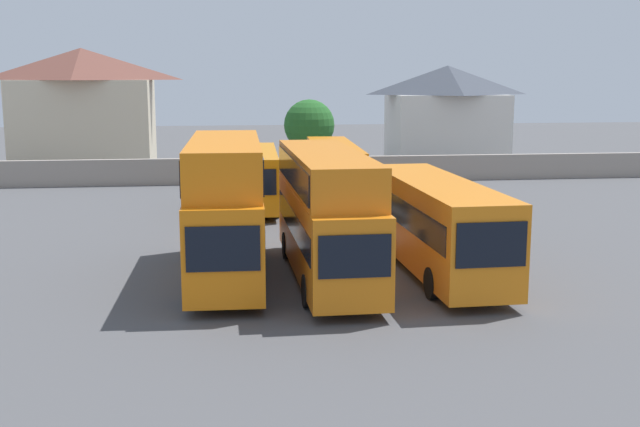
{
  "coord_description": "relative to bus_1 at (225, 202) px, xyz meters",
  "views": [
    {
      "loc": [
        -3.88,
        -28.44,
        7.57
      ],
      "look_at": [
        0.0,
        3.0,
        1.89
      ],
      "focal_mm": 44.03,
      "sensor_mm": 36.0,
      "label": 1
    }
  ],
  "objects": [
    {
      "name": "bus_5",
      "position": [
        6.29,
        15.76,
        -0.88
      ],
      "size": [
        2.88,
        11.45,
        3.55
      ],
      "rotation": [
        0.0,
        0.0,
        -1.61
      ],
      "color": "orange",
      "rests_on": "ground"
    },
    {
      "name": "ground",
      "position": [
        3.85,
        17.74,
        -2.9
      ],
      "size": [
        140.0,
        140.0,
        0.0
      ],
      "primitive_type": "plane",
      "color": "#4C4C4F"
    },
    {
      "name": "depot_boundary_wall",
      "position": [
        3.85,
        25.58,
        -2.0
      ],
      "size": [
        56.0,
        0.5,
        1.8
      ],
      "primitive_type": "cube",
      "color": "gray",
      "rests_on": "ground"
    },
    {
      "name": "bus_1",
      "position": [
        0.0,
        0.0,
        0.0
      ],
      "size": [
        2.82,
        10.37,
        5.17
      ],
      "rotation": [
        0.0,
        0.0,
        -1.59
      ],
      "color": "orange",
      "rests_on": "ground"
    },
    {
      "name": "house_terrace_centre",
      "position": [
        18.23,
        34.31,
        1.27
      ],
      "size": [
        9.57,
        6.59,
        8.19
      ],
      "color": "silver",
      "rests_on": "ground"
    },
    {
      "name": "bus_4",
      "position": [
        1.63,
        15.42,
        -1.02
      ],
      "size": [
        2.97,
        10.2,
        3.29
      ],
      "rotation": [
        0.0,
        0.0,
        -1.61
      ],
      "color": "orange",
      "rests_on": "ground"
    },
    {
      "name": "tree_left_of_lot",
      "position": [
        6.2,
        28.08,
        0.94
      ],
      "size": [
        3.69,
        3.69,
        5.71
      ],
      "color": "brown",
      "rests_on": "ground"
    },
    {
      "name": "house_terrace_left",
      "position": [
        -10.71,
        34.21,
        1.92
      ],
      "size": [
        10.89,
        6.7,
        9.47
      ],
      "color": "beige",
      "rests_on": "ground"
    },
    {
      "name": "bus_3",
      "position": [
        7.98,
        -0.04,
        -0.88
      ],
      "size": [
        2.93,
        11.68,
        3.54
      ],
      "rotation": [
        0.0,
        0.0,
        -1.54
      ],
      "color": "orange",
      "rests_on": "ground"
    },
    {
      "name": "bus_2",
      "position": [
        3.69,
        -0.49,
        -0.23
      ],
      "size": [
        2.76,
        11.3,
        4.73
      ],
      "rotation": [
        0.0,
        0.0,
        -1.55
      ],
      "color": "orange",
      "rests_on": "ground"
    }
  ]
}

